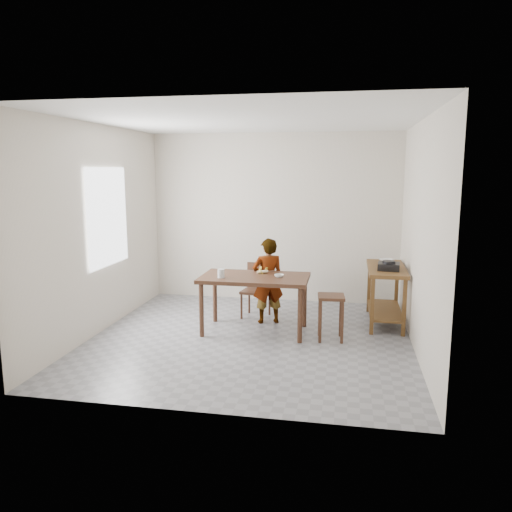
% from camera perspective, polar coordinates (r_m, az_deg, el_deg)
% --- Properties ---
extents(floor, '(4.00, 4.00, 0.04)m').
position_cam_1_polar(floor, '(6.43, -0.66, -9.59)').
color(floor, gray).
rests_on(floor, ground).
extents(ceiling, '(4.00, 4.00, 0.04)m').
position_cam_1_polar(ceiling, '(6.10, -0.71, 15.48)').
color(ceiling, white).
rests_on(ceiling, wall_back).
extents(wall_back, '(4.00, 0.04, 2.70)m').
position_cam_1_polar(wall_back, '(8.10, 2.09, 4.37)').
color(wall_back, beige).
rests_on(wall_back, ground).
extents(wall_front, '(4.00, 0.04, 2.70)m').
position_cam_1_polar(wall_front, '(4.18, -6.04, -0.83)').
color(wall_front, beige).
rests_on(wall_front, ground).
extents(wall_left, '(0.04, 4.00, 2.70)m').
position_cam_1_polar(wall_left, '(6.80, -17.65, 2.87)').
color(wall_left, beige).
rests_on(wall_left, ground).
extents(wall_right, '(0.04, 4.00, 2.70)m').
position_cam_1_polar(wall_right, '(6.06, 18.41, 2.03)').
color(wall_right, beige).
rests_on(wall_right, ground).
extents(window_pane, '(0.02, 1.10, 1.30)m').
position_cam_1_polar(window_pane, '(6.94, -16.57, 4.30)').
color(window_pane, white).
rests_on(window_pane, wall_left).
extents(dining_table, '(1.40, 0.80, 0.75)m').
position_cam_1_polar(dining_table, '(6.60, -0.16, -5.50)').
color(dining_table, '#422719').
rests_on(dining_table, floor).
extents(prep_counter, '(0.50, 1.20, 0.80)m').
position_cam_1_polar(prep_counter, '(7.18, 14.56, -4.34)').
color(prep_counter, brown).
rests_on(prep_counter, floor).
extents(child, '(0.51, 0.43, 1.20)m').
position_cam_1_polar(child, '(6.93, 1.37, -2.86)').
color(child, white).
rests_on(child, floor).
extents(dining_chair, '(0.43, 0.43, 0.77)m').
position_cam_1_polar(dining_chair, '(7.24, -0.04, -4.02)').
color(dining_chair, '#422719').
rests_on(dining_chair, floor).
extents(stool, '(0.35, 0.35, 0.57)m').
position_cam_1_polar(stool, '(6.38, 8.53, -6.96)').
color(stool, '#422719').
rests_on(stool, floor).
extents(glass_tumbler, '(0.11, 0.11, 0.11)m').
position_cam_1_polar(glass_tumbler, '(6.42, -4.01, -2.00)').
color(glass_tumbler, silver).
rests_on(glass_tumbler, dining_table).
extents(small_bowl, '(0.14, 0.14, 0.04)m').
position_cam_1_polar(small_bowl, '(6.44, 2.66, -2.28)').
color(small_bowl, silver).
rests_on(small_bowl, dining_table).
extents(banana, '(0.20, 0.17, 0.06)m').
position_cam_1_polar(banana, '(6.67, 0.74, -1.76)').
color(banana, '#DDB755').
rests_on(banana, dining_table).
extents(serving_bowl, '(0.24, 0.24, 0.05)m').
position_cam_1_polar(serving_bowl, '(7.43, 14.63, -0.52)').
color(serving_bowl, silver).
rests_on(serving_bowl, prep_counter).
extents(gas_burner, '(0.31, 0.31, 0.09)m').
position_cam_1_polar(gas_burner, '(6.89, 14.93, -1.16)').
color(gas_burner, black).
rests_on(gas_burner, prep_counter).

